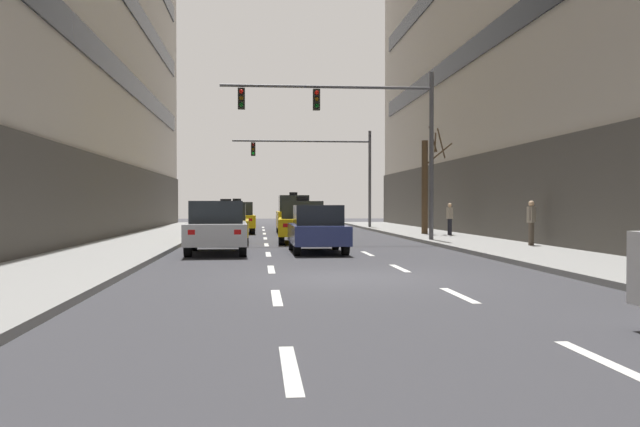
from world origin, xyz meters
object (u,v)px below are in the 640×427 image
object	(u,v)px
traffic_signal_0	(361,122)
car_driving_0	(317,229)
street_tree_0	(426,184)
taxi_driving_4	(226,224)
pedestrian_0	(450,217)
traffic_signal_1	(327,162)
taxi_driving_3	(293,214)
taxi_driving_5	(302,222)
pedestrian_1	(531,220)
taxi_driving_1	(237,218)
car_driving_2	(217,228)

from	to	relation	value
traffic_signal_0	car_driving_0	bearing A→B (deg)	-113.40
car_driving_0	street_tree_0	world-z (taller)	street_tree_0
taxi_driving_4	pedestrian_0	xyz separation A→B (m)	(10.16, 3.41, 0.19)
taxi_driving_4	traffic_signal_1	distance (m)	16.62
taxi_driving_3	pedestrian_0	xyz separation A→B (m)	(6.98, -5.82, -0.03)
taxi_driving_5	pedestrian_1	distance (m)	9.09
pedestrian_0	taxi_driving_5	bearing A→B (deg)	-156.16
taxi_driving_1	taxi_driving_4	size ratio (longest dim) A/B	1.06
traffic_signal_1	taxi_driving_1	bearing A→B (deg)	-134.69
pedestrian_1	traffic_signal_0	bearing A→B (deg)	142.32
car_driving_2	traffic_signal_0	distance (m)	8.66
taxi_driving_5	street_tree_0	bearing A→B (deg)	36.81
taxi_driving_1	taxi_driving_3	world-z (taller)	taxi_driving_3
street_tree_0	pedestrian_0	xyz separation A→B (m)	(0.74, -1.62, -1.57)
pedestrian_0	pedestrian_1	world-z (taller)	pedestrian_1
street_tree_0	traffic_signal_1	bearing A→B (deg)	110.32
taxi_driving_3	street_tree_0	world-z (taller)	street_tree_0
traffic_signal_0	pedestrian_1	bearing A→B (deg)	-37.68
taxi_driving_1	taxi_driving_5	world-z (taller)	taxi_driving_5
taxi_driving_5	pedestrian_0	world-z (taller)	taxi_driving_5
car_driving_2	pedestrian_1	world-z (taller)	pedestrian_1
taxi_driving_4	pedestrian_1	bearing A→B (deg)	-22.17
taxi_driving_5	street_tree_0	xyz separation A→B (m)	(6.35, 4.75, 1.72)
car_driving_0	car_driving_2	world-z (taller)	car_driving_2
car_driving_0	pedestrian_0	world-z (taller)	pedestrian_0
car_driving_0	pedestrian_1	xyz separation A→B (m)	(7.62, 0.94, 0.27)
taxi_driving_4	street_tree_0	size ratio (longest dim) A/B	0.84
car_driving_0	taxi_driving_5	bearing A→B (deg)	91.56
car_driving_2	pedestrian_1	bearing A→B (deg)	6.05
traffic_signal_0	pedestrian_0	size ratio (longest dim) A/B	5.80
taxi_driving_3	taxi_driving_5	xyz separation A→B (m)	(-0.11, -8.95, -0.18)
taxi_driving_1	taxi_driving_3	xyz separation A→B (m)	(3.05, -0.44, 0.19)
car_driving_0	taxi_driving_1	bearing A→B (deg)	101.64
car_driving_2	taxi_driving_5	world-z (taller)	taxi_driving_5
car_driving_0	taxi_driving_5	distance (m)	5.64
taxi_driving_1	taxi_driving_5	distance (m)	9.85
car_driving_2	taxi_driving_5	bearing A→B (deg)	62.06
taxi_driving_1	car_driving_2	world-z (taller)	taxi_driving_1
taxi_driving_4	street_tree_0	distance (m)	10.82
taxi_driving_1	traffic_signal_1	bearing A→B (deg)	45.31
car_driving_2	pedestrian_1	xyz separation A→B (m)	(10.88, 1.15, 0.21)
taxi_driving_4	taxi_driving_5	bearing A→B (deg)	5.13
taxi_driving_3	street_tree_0	bearing A→B (deg)	-33.96
taxi_driving_1	street_tree_0	bearing A→B (deg)	-26.56
taxi_driving_3	pedestrian_1	distance (m)	15.66
taxi_driving_1	traffic_signal_0	world-z (taller)	traffic_signal_0
taxi_driving_4	street_tree_0	world-z (taller)	street_tree_0
car_driving_0	taxi_driving_5	xyz separation A→B (m)	(-0.15, 5.64, 0.08)
taxi_driving_4	traffic_signal_0	distance (m)	6.82
car_driving_0	taxi_driving_4	xyz separation A→B (m)	(-3.23, 5.36, 0.03)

